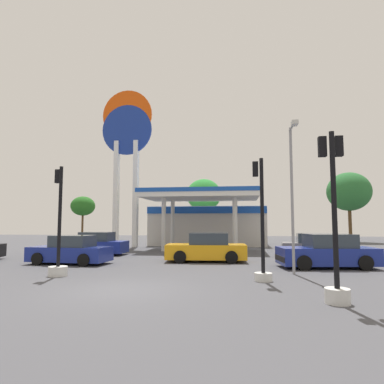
{
  "coord_description": "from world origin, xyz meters",
  "views": [
    {
      "loc": [
        3.85,
        -10.7,
        2.15
      ],
      "look_at": [
        0.34,
        13.65,
        4.35
      ],
      "focal_mm": 31.98,
      "sensor_mm": 36.0,
      "label": 1
    }
  ],
  "objects_px": {
    "car_1": "(206,249)",
    "traffic_signal_0": "(58,248)",
    "car_5": "(70,251)",
    "traffic_signal_1": "(262,241)",
    "tree_1": "(204,195)",
    "tree_2": "(349,192)",
    "car_4": "(327,252)",
    "corner_streetlamp": "(292,183)",
    "car_0": "(316,246)",
    "traffic_signal_2": "(335,241)",
    "car_2": "(95,244)",
    "tree_0": "(83,206)",
    "station_pole_sign": "(127,144)"
  },
  "relations": [
    {
      "from": "car_5",
      "to": "tree_2",
      "type": "relative_size",
      "value": 0.55
    },
    {
      "from": "traffic_signal_0",
      "to": "tree_0",
      "type": "distance_m",
      "value": 30.21
    },
    {
      "from": "station_pole_sign",
      "to": "corner_streetlamp",
      "type": "bearing_deg",
      "value": -49.58
    },
    {
      "from": "car_0",
      "to": "traffic_signal_1",
      "type": "height_order",
      "value": "traffic_signal_1"
    },
    {
      "from": "car_5",
      "to": "traffic_signal_0",
      "type": "relative_size",
      "value": 0.95
    },
    {
      "from": "car_1",
      "to": "car_2",
      "type": "height_order",
      "value": "car_1"
    },
    {
      "from": "station_pole_sign",
      "to": "tree_1",
      "type": "distance_m",
      "value": 12.81
    },
    {
      "from": "car_1",
      "to": "tree_1",
      "type": "xyz_separation_m",
      "value": [
        -2.41,
        20.87,
        4.67
      ]
    },
    {
      "from": "car_2",
      "to": "traffic_signal_1",
      "type": "distance_m",
      "value": 13.77
    },
    {
      "from": "car_4",
      "to": "corner_streetlamp",
      "type": "xyz_separation_m",
      "value": [
        -1.88,
        -2.54,
        3.08
      ]
    },
    {
      "from": "car_1",
      "to": "car_5",
      "type": "xyz_separation_m",
      "value": [
        -6.93,
        -2.07,
        -0.04
      ]
    },
    {
      "from": "car_1",
      "to": "car_5",
      "type": "bearing_deg",
      "value": -163.37
    },
    {
      "from": "car_0",
      "to": "traffic_signal_2",
      "type": "relative_size",
      "value": 0.91
    },
    {
      "from": "car_5",
      "to": "car_0",
      "type": "bearing_deg",
      "value": 21.65
    },
    {
      "from": "traffic_signal_0",
      "to": "tree_2",
      "type": "distance_m",
      "value": 33.29
    },
    {
      "from": "car_4",
      "to": "tree_0",
      "type": "xyz_separation_m",
      "value": [
        -23.72,
        23.27,
        3.46
      ]
    },
    {
      "from": "car_1",
      "to": "traffic_signal_0",
      "type": "xyz_separation_m",
      "value": [
        -5.43,
        -5.94,
        0.41
      ]
    },
    {
      "from": "car_5",
      "to": "corner_streetlamp",
      "type": "distance_m",
      "value": 11.67
    },
    {
      "from": "car_0",
      "to": "tree_0",
      "type": "distance_m",
      "value": 30.54
    },
    {
      "from": "car_4",
      "to": "corner_streetlamp",
      "type": "distance_m",
      "value": 4.41
    },
    {
      "from": "traffic_signal_1",
      "to": "station_pole_sign",
      "type": "bearing_deg",
      "value": 124.09
    },
    {
      "from": "tree_2",
      "to": "traffic_signal_2",
      "type": "bearing_deg",
      "value": -107.29
    },
    {
      "from": "traffic_signal_1",
      "to": "traffic_signal_2",
      "type": "relative_size",
      "value": 0.98
    },
    {
      "from": "car_0",
      "to": "traffic_signal_1",
      "type": "relative_size",
      "value": 0.93
    },
    {
      "from": "tree_2",
      "to": "car_5",
      "type": "bearing_deg",
      "value": -132.14
    },
    {
      "from": "car_5",
      "to": "traffic_signal_1",
      "type": "relative_size",
      "value": 0.93
    },
    {
      "from": "car_0",
      "to": "traffic_signal_2",
      "type": "xyz_separation_m",
      "value": [
        -2.06,
        -12.5,
        0.98
      ]
    },
    {
      "from": "car_4",
      "to": "traffic_signal_2",
      "type": "bearing_deg",
      "value": -101.56
    },
    {
      "from": "station_pole_sign",
      "to": "car_4",
      "type": "distance_m",
      "value": 20.34
    },
    {
      "from": "station_pole_sign",
      "to": "car_2",
      "type": "relative_size",
      "value": 3.35
    },
    {
      "from": "car_1",
      "to": "car_2",
      "type": "xyz_separation_m",
      "value": [
        -7.79,
        2.91,
        -0.03
      ]
    },
    {
      "from": "car_4",
      "to": "corner_streetlamp",
      "type": "bearing_deg",
      "value": -126.57
    },
    {
      "from": "car_0",
      "to": "car_4",
      "type": "height_order",
      "value": "car_4"
    },
    {
      "from": "station_pole_sign",
      "to": "tree_2",
      "type": "xyz_separation_m",
      "value": [
        22.02,
        10.76,
        -3.63
      ]
    },
    {
      "from": "car_2",
      "to": "car_4",
      "type": "height_order",
      "value": "car_4"
    },
    {
      "from": "car_4",
      "to": "traffic_signal_0",
      "type": "bearing_deg",
      "value": -160.0
    },
    {
      "from": "car_5",
      "to": "tree_0",
      "type": "height_order",
      "value": "tree_0"
    },
    {
      "from": "car_0",
      "to": "tree_0",
      "type": "bearing_deg",
      "value": 143.1
    },
    {
      "from": "car_5",
      "to": "traffic_signal_1",
      "type": "xyz_separation_m",
      "value": [
        9.61,
        -3.92,
        0.81
      ]
    },
    {
      "from": "traffic_signal_2",
      "to": "tree_1",
      "type": "distance_m",
      "value": 31.1
    },
    {
      "from": "traffic_signal_0",
      "to": "station_pole_sign",
      "type": "bearing_deg",
      "value": 99.81
    },
    {
      "from": "car_2",
      "to": "traffic_signal_1",
      "type": "xyz_separation_m",
      "value": [
        10.47,
        -8.9,
        0.8
      ]
    },
    {
      "from": "corner_streetlamp",
      "to": "car_2",
      "type": "bearing_deg",
      "value": 148.6
    },
    {
      "from": "traffic_signal_0",
      "to": "tree_1",
      "type": "height_order",
      "value": "tree_1"
    },
    {
      "from": "traffic_signal_2",
      "to": "tree_0",
      "type": "relative_size",
      "value": 0.86
    },
    {
      "from": "tree_1",
      "to": "car_1",
      "type": "bearing_deg",
      "value": -83.42
    },
    {
      "from": "car_1",
      "to": "car_4",
      "type": "distance_m",
      "value": 6.23
    },
    {
      "from": "station_pole_sign",
      "to": "car_5",
      "type": "height_order",
      "value": "station_pole_sign"
    },
    {
      "from": "car_0",
      "to": "tree_0",
      "type": "xyz_separation_m",
      "value": [
        -24.26,
        18.21,
        3.51
      ]
    },
    {
      "from": "car_5",
      "to": "car_2",
      "type": "bearing_deg",
      "value": 99.75
    }
  ]
}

